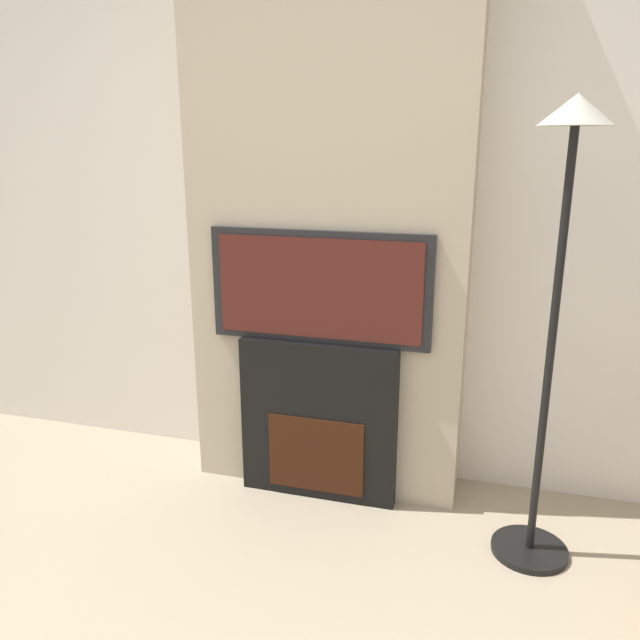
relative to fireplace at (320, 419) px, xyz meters
name	(u,v)px	position (x,y,z in m)	size (l,w,h in m)	color
wall_back	(339,189)	(0.00, 0.32, 0.99)	(6.00, 0.06, 2.70)	silver
chimney_breast	(329,191)	(0.00, 0.14, 0.99)	(1.21, 0.29, 2.70)	tan
fireplace	(320,419)	(0.00, 0.00, 0.00)	(0.70, 0.15, 0.72)	black
television	(320,287)	(0.00, 0.00, 0.61)	(0.95, 0.07, 0.48)	black
floor_lamp	(560,263)	(0.92, -0.21, 0.80)	(0.29, 0.29, 1.70)	black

